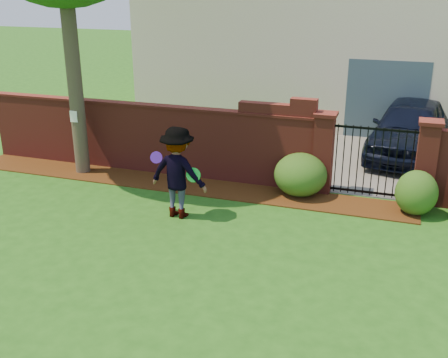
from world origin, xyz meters
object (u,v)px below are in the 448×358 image
(frisbee_purple, at_px, (156,157))
(man, at_px, (177,173))
(car, at_px, (408,131))
(frisbee_green, at_px, (193,175))

(frisbee_purple, bearing_deg, man, 30.53)
(car, relative_size, man, 2.40)
(man, bearing_deg, frisbee_green, 177.87)
(car, height_order, frisbee_green, car)
(frisbee_purple, bearing_deg, frisbee_green, 11.77)
(frisbee_purple, xyz_separation_m, frisbee_green, (0.73, 0.15, -0.34))
(car, height_order, man, man)
(car, distance_m, man, 7.14)
(frisbee_green, bearing_deg, man, 172.39)
(frisbee_purple, bearing_deg, car, 50.72)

